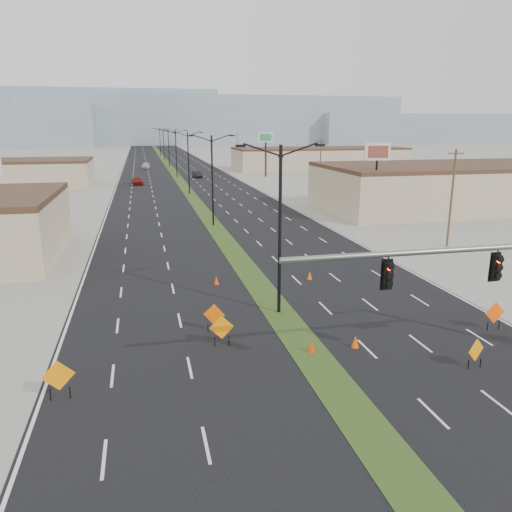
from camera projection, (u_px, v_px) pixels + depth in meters
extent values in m
plane|color=gray|center=(362.00, 423.00, 19.05)|extent=(600.00, 600.00, 0.00)
cube|color=black|center=(176.00, 175.00, 113.34)|extent=(25.00, 400.00, 0.02)
cube|color=#27491A|center=(176.00, 175.00, 113.34)|extent=(2.00, 400.00, 0.04)
cube|color=#C2AC8A|center=(6.00, 175.00, 91.71)|extent=(30.00, 14.00, 4.50)
cube|color=#C2AC8A|center=(454.00, 188.00, 68.12)|extent=(36.00, 18.00, 5.50)
cube|color=#C2AC8A|center=(319.00, 159.00, 130.34)|extent=(44.00, 16.00, 5.00)
cube|color=gray|center=(217.00, 120.00, 306.99)|extent=(220.00, 50.00, 28.00)
cube|color=gray|center=(430.00, 129.00, 329.06)|extent=(160.00, 50.00, 18.00)
cube|color=gray|center=(101.00, 117.00, 310.22)|extent=(140.00, 50.00, 32.00)
cylinder|color=slate|center=(467.00, 249.00, 20.51)|extent=(16.00, 0.24, 0.24)
cube|color=black|center=(388.00, 275.00, 19.98)|extent=(0.50, 0.28, 1.30)
sphere|color=#FF0C05|center=(390.00, 268.00, 19.74)|extent=(0.22, 0.22, 0.22)
cube|color=black|center=(496.00, 268.00, 21.06)|extent=(0.50, 0.28, 1.30)
sphere|color=#FF0C05|center=(500.00, 261.00, 20.82)|extent=(0.22, 0.22, 0.22)
cylinder|color=black|center=(280.00, 232.00, 29.10)|extent=(0.20, 0.20, 10.00)
cube|color=black|center=(241.00, 146.00, 27.34)|extent=(0.55, 0.24, 0.14)
cube|color=black|center=(320.00, 145.00, 28.34)|extent=(0.55, 0.24, 0.14)
cylinder|color=black|center=(212.00, 181.00, 55.50)|extent=(0.20, 0.20, 10.00)
cube|color=black|center=(190.00, 136.00, 53.74)|extent=(0.55, 0.24, 0.14)
cube|color=black|center=(232.00, 136.00, 54.74)|extent=(0.55, 0.24, 0.14)
cylinder|color=black|center=(188.00, 163.00, 81.90)|extent=(0.20, 0.20, 10.00)
cube|color=black|center=(173.00, 132.00, 80.14)|extent=(0.55, 0.24, 0.14)
cube|color=black|center=(202.00, 132.00, 81.14)|extent=(0.55, 0.24, 0.14)
cylinder|color=black|center=(176.00, 154.00, 108.30)|extent=(0.20, 0.20, 10.00)
cube|color=black|center=(164.00, 131.00, 106.54)|extent=(0.55, 0.24, 0.14)
cube|color=black|center=(186.00, 131.00, 107.54)|extent=(0.55, 0.24, 0.14)
cylinder|color=black|center=(169.00, 148.00, 134.70)|extent=(0.20, 0.20, 10.00)
cube|color=black|center=(159.00, 130.00, 132.94)|extent=(0.55, 0.24, 0.14)
cube|color=black|center=(177.00, 130.00, 133.94)|extent=(0.55, 0.24, 0.14)
cylinder|color=black|center=(164.00, 145.00, 161.09)|extent=(0.20, 0.20, 10.00)
cube|color=black|center=(156.00, 129.00, 159.34)|extent=(0.55, 0.24, 0.14)
cube|color=black|center=(170.00, 129.00, 160.33)|extent=(0.55, 0.24, 0.14)
cylinder|color=black|center=(160.00, 142.00, 187.49)|extent=(0.20, 0.20, 10.00)
cube|color=black|center=(153.00, 128.00, 185.74)|extent=(0.55, 0.24, 0.14)
cube|color=black|center=(166.00, 128.00, 186.73)|extent=(0.55, 0.24, 0.14)
cylinder|color=#4C3823|center=(451.00, 199.00, 45.80)|extent=(0.20, 0.20, 9.00)
cube|color=#4C3823|center=(456.00, 153.00, 44.76)|extent=(1.60, 0.10, 0.10)
cylinder|color=#4C3823|center=(320.00, 168.00, 78.80)|extent=(0.20, 0.20, 9.00)
cube|color=#4C3823|center=(321.00, 142.00, 77.76)|extent=(1.60, 0.10, 0.10)
cylinder|color=#4C3823|center=(266.00, 155.00, 111.80)|extent=(0.20, 0.20, 9.00)
cube|color=#4C3823|center=(267.00, 137.00, 110.76)|extent=(1.60, 0.10, 0.10)
cylinder|color=#4C3823|center=(237.00, 149.00, 144.80)|extent=(0.20, 0.20, 9.00)
cube|color=#4C3823|center=(237.00, 134.00, 143.76)|extent=(1.60, 0.10, 0.10)
imported|color=maroon|center=(137.00, 181.00, 95.70)|extent=(2.33, 4.60, 1.50)
imported|color=black|center=(197.00, 174.00, 108.94)|extent=(1.82, 4.34, 1.40)
imported|color=#A6A9AF|center=(146.00, 166.00, 131.06)|extent=(2.51, 5.21, 1.46)
cube|color=orange|center=(58.00, 376.00, 20.44)|extent=(1.31, 0.28, 1.33)
cylinder|color=black|center=(50.00, 395.00, 20.56)|extent=(0.05, 0.05, 0.55)
cylinder|color=black|center=(70.00, 393.00, 20.73)|extent=(0.05, 0.05, 0.55)
cube|color=#F35E05|center=(214.00, 315.00, 27.25)|extent=(1.13, 0.53, 1.22)
cylinder|color=black|center=(208.00, 328.00, 27.37)|extent=(0.05, 0.05, 0.51)
cylinder|color=black|center=(221.00, 327.00, 27.52)|extent=(0.05, 0.05, 0.51)
cube|color=orange|center=(222.00, 327.00, 25.46)|extent=(1.26, 0.07, 1.26)
cylinder|color=black|center=(215.00, 342.00, 25.58)|extent=(0.05, 0.05, 0.52)
cylinder|color=black|center=(229.00, 341.00, 25.74)|extent=(0.05, 0.05, 0.52)
cube|color=orange|center=(476.00, 350.00, 23.16)|extent=(1.05, 0.43, 1.11)
cylinder|color=black|center=(468.00, 364.00, 23.27)|extent=(0.05, 0.05, 0.46)
cylinder|color=black|center=(481.00, 363.00, 23.41)|extent=(0.05, 0.05, 0.46)
cube|color=#FF4E05|center=(495.00, 313.00, 27.48)|extent=(1.24, 0.09, 1.24)
cylinder|color=black|center=(488.00, 326.00, 27.60)|extent=(0.05, 0.05, 0.52)
cylinder|color=black|center=(499.00, 325.00, 27.76)|extent=(0.05, 0.05, 0.52)
cone|color=#EF3005|center=(311.00, 347.00, 24.91)|extent=(0.50, 0.50, 0.65)
cone|color=#FA4405|center=(355.00, 342.00, 25.48)|extent=(0.40, 0.40, 0.65)
cone|color=#D75304|center=(310.00, 275.00, 36.76)|extent=(0.40, 0.40, 0.63)
cone|color=#FB3205|center=(216.00, 280.00, 35.61)|extent=(0.47, 0.47, 0.64)
cylinder|color=black|center=(375.00, 189.00, 58.67)|extent=(0.24, 0.24, 7.50)
cube|color=white|center=(378.00, 152.00, 57.56)|extent=(2.98, 0.75, 1.97)
cube|color=brown|center=(378.00, 152.00, 57.38)|extent=(2.35, 0.37, 1.38)
cylinder|color=black|center=(265.00, 159.00, 109.05)|extent=(0.24, 0.24, 7.91)
cube|color=white|center=(265.00, 137.00, 107.88)|extent=(3.13, 0.95, 2.08)
cube|color=#388C58|center=(266.00, 137.00, 107.69)|extent=(2.46, 0.54, 1.46)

